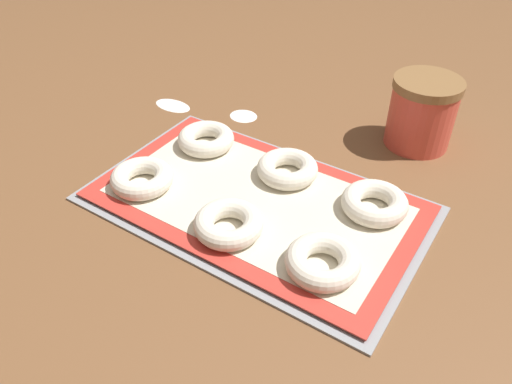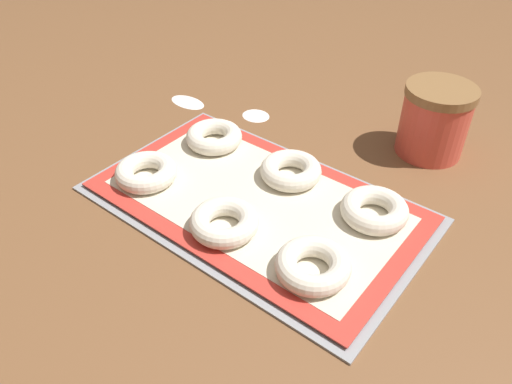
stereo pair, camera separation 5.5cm
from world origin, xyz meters
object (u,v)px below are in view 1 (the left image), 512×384
object	(u,v)px
bagel_front_center	(229,224)
flour_canister	(422,112)
bagel_front_left	(142,178)
baking_tray	(256,203)
bagel_back_right	(374,203)
bagel_front_right	(323,261)
bagel_back_center	(287,169)
bagel_back_left	(206,139)

from	to	relation	value
bagel_front_center	flour_canister	world-z (taller)	flour_canister
flour_canister	bagel_front_left	bearing A→B (deg)	-130.09
baking_tray	bagel_front_center	bearing A→B (deg)	-85.11
bagel_back_right	flour_canister	xyz separation A→B (m)	(-0.02, 0.24, 0.04)
bagel_front_right	bagel_back_right	size ratio (longest dim) A/B	1.00
flour_canister	baking_tray	bearing A→B (deg)	-115.57
bagel_front_left	bagel_front_right	size ratio (longest dim) A/B	1.00
bagel_front_center	bagel_back_center	distance (m)	0.17
bagel_front_left	bagel_back_center	world-z (taller)	same
bagel_back_right	bagel_back_center	bearing A→B (deg)	178.54
baking_tray	bagel_front_center	size ratio (longest dim) A/B	5.16
bagel_front_right	bagel_back_left	bearing A→B (deg)	154.00
flour_canister	bagel_back_right	bearing A→B (deg)	-86.44
bagel_front_left	bagel_back_left	distance (m)	0.15
bagel_back_left	flour_canister	distance (m)	0.40
bagel_back_right	flour_canister	world-z (taller)	flour_canister
bagel_front_center	bagel_back_right	world-z (taller)	same
baking_tray	bagel_back_right	size ratio (longest dim) A/B	5.16
bagel_back_left	bagel_back_right	world-z (taller)	same
bagel_front_center	bagel_front_right	distance (m)	0.15
bagel_front_center	bagel_back_right	size ratio (longest dim) A/B	1.00
bagel_front_left	baking_tray	bearing A→B (deg)	22.22
bagel_back_left	flour_canister	size ratio (longest dim) A/B	0.79
baking_tray	bagel_back_left	distance (m)	0.18
baking_tray	bagel_back_center	distance (m)	0.09
bagel_front_right	bagel_back_center	distance (m)	0.22
baking_tray	bagel_back_left	bearing A→B (deg)	153.77
bagel_front_center	bagel_back_left	xyz separation A→B (m)	(-0.17, 0.16, 0.00)
bagel_front_right	flour_canister	distance (m)	0.40
bagel_front_left	bagel_front_center	size ratio (longest dim) A/B	1.00
bagel_front_left	bagel_back_center	bearing A→B (deg)	39.55
bagel_front_center	bagel_back_right	distance (m)	0.23
baking_tray	bagel_back_left	world-z (taller)	bagel_back_left
bagel_back_right	bagel_front_center	bearing A→B (deg)	-134.67
baking_tray	bagel_back_center	size ratio (longest dim) A/B	5.16
bagel_front_left	bagel_back_right	size ratio (longest dim) A/B	1.00
bagel_front_right	flour_canister	xyz separation A→B (m)	(-0.00, 0.39, 0.04)
bagel_front_center	bagel_back_center	world-z (taller)	same
baking_tray	bagel_back_right	distance (m)	0.19
baking_tray	flour_canister	xyz separation A→B (m)	(0.15, 0.32, 0.06)
bagel_front_left	bagel_back_center	distance (m)	0.24
bagel_back_center	flour_canister	world-z (taller)	flour_canister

